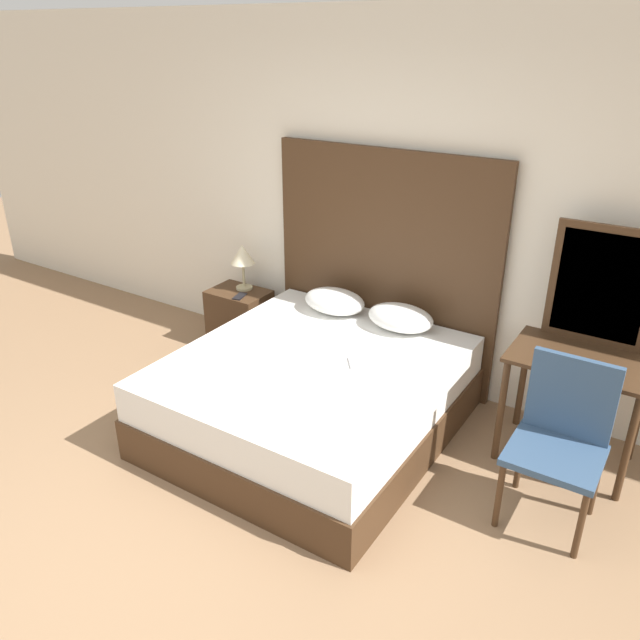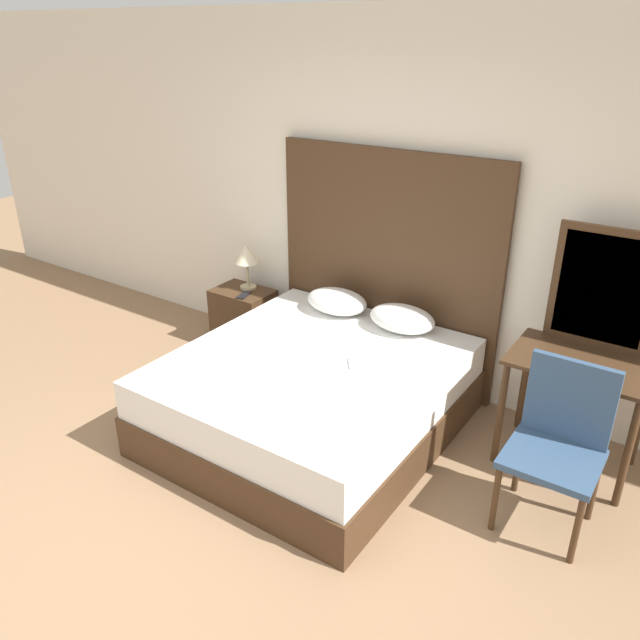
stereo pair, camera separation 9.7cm
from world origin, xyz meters
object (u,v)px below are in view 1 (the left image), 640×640
Objects in this scene: phone_on_nightstand at (240,296)px; vanity_desk at (577,377)px; chair at (562,433)px; table_lamp at (243,256)px; nightstand at (240,318)px; bed at (312,395)px; phone_on_bed at (354,363)px.

vanity_desk is (2.68, -0.04, 0.09)m from phone_on_nightstand.
vanity_desk is 0.55m from chair.
chair is at bearing -14.74° from table_lamp.
nightstand is 0.63× the size of vanity_desk.
nightstand is at bearing 149.40° from bed.
bed is 11.76× the size of phone_on_nightstand.
vanity_desk is (2.77, -0.12, 0.35)m from nightstand.
nightstand is 0.55m from table_lamp.
vanity_desk is (1.27, 0.51, 0.05)m from phone_on_bed.
phone_on_nightstand is at bearing 150.80° from bed.
nightstand is at bearing 134.45° from phone_on_nightstand.
phone_on_bed is at bearing 178.34° from chair.
bed is 2.35× the size of vanity_desk.
chair is (1.32, -0.04, -0.02)m from phone_on_bed.
chair is (1.59, 0.06, 0.26)m from bed.
table_lamp reaches higher than phone_on_nightstand.
phone_on_nightstand is 0.20× the size of vanity_desk.
nightstand is (-1.23, 0.73, -0.02)m from bed.
bed is 4.87× the size of table_lamp.
nightstand is (-1.50, 0.63, -0.30)m from phone_on_bed.
vanity_desk reaches higher than phone_on_bed.
vanity_desk is at bearing -4.05° from table_lamp.
phone_on_bed is at bearing -20.98° from phone_on_nightstand.
phone_on_bed is 0.20× the size of vanity_desk.
phone_on_nightstand is at bearing 168.03° from chair.
nightstand is at bearing 166.66° from chair.
chair reaches higher than phone_on_nightstand.
phone_on_bed is 0.17× the size of chair.
phone_on_bed is 1.51m from phone_on_nightstand.
table_lamp reaches higher than bed.
chair is at bearing -13.34° from nightstand.
phone_on_nightstand is 2.68m from vanity_desk.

